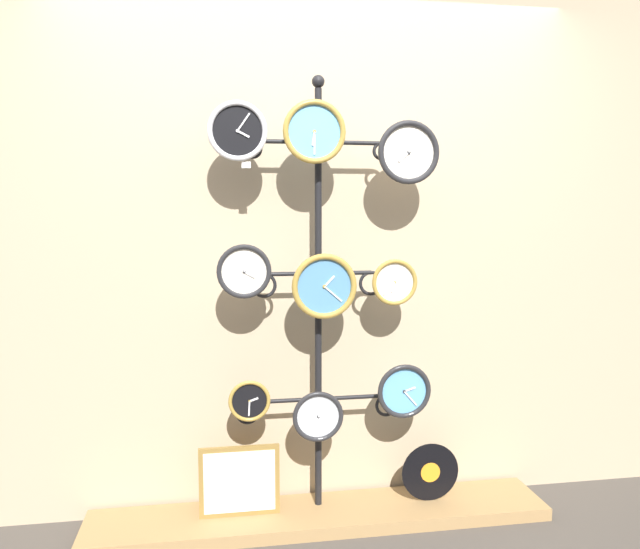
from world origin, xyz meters
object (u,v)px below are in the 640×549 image
clock_top_left (237,131)px  picture_frame (240,481)px  display_stand (318,390)px  clock_middle_right (394,282)px  clock_bottom_left (249,401)px  clock_top_right (408,152)px  vinyl_record (430,472)px  clock_top_center (314,132)px  clock_middle_left (244,271)px  clock_middle_center (324,286)px  clock_bottom_center (318,416)px  clock_bottom_right (404,391)px

clock_top_left → picture_frame: 1.60m
display_stand → clock_middle_right: size_ratio=9.63×
clock_top_left → clock_bottom_left: clock_top_left is taller
clock_top_left → display_stand: bearing=13.6°
display_stand → clock_top_right: 1.19m
vinyl_record → display_stand: bearing=174.3°
clock_top_center → clock_middle_left: (-0.32, 0.01, -0.62)m
clock_middle_center → clock_bottom_center: bearing=171.9°
clock_top_right → clock_bottom_center: clock_top_right is taller
display_stand → clock_bottom_right: display_stand is taller
clock_middle_right → clock_bottom_right: bearing=-11.2°
clock_top_right → clock_middle_center: 0.72m
clock_top_right → clock_middle_right: size_ratio=1.33×
vinyl_record → picture_frame: picture_frame is taller
clock_top_right → clock_bottom_right: size_ratio=1.10×
display_stand → vinyl_record: (0.55, -0.05, -0.43)m
clock_bottom_left → clock_bottom_right: 0.73m
display_stand → clock_bottom_center: 0.14m
clock_middle_right → clock_top_center: bearing=-176.8°
display_stand → clock_middle_left: size_ratio=8.60×
clock_middle_left → clock_top_right: bearing=-0.9°
display_stand → clock_bottom_left: 0.34m
clock_middle_center → vinyl_record: size_ratio=1.04×
clock_bottom_left → picture_frame: 0.39m
clock_top_right → clock_bottom_left: size_ratio=1.50×
display_stand → clock_top_center: size_ratio=7.43×
clock_middle_left → clock_middle_right: 0.70m
clock_bottom_left → picture_frame: size_ratio=0.51×
clock_top_left → clock_top_center: 0.34m
clock_top_left → clock_middle_center: bearing=-2.6°
clock_top_left → clock_bottom_center: bearing=-2.2°
clock_middle_right → clock_bottom_left: (-0.68, -0.00, -0.53)m
display_stand → clock_middle_left: 0.69m
clock_top_center → clock_bottom_right: bearing=1.5°
clock_top_center → picture_frame: (-0.35, 0.04, -1.61)m
clock_bottom_right → clock_top_right: bearing=-90.1°
clock_top_left → clock_middle_center: (0.38, -0.02, -0.69)m
display_stand → clock_bottom_left: bearing=-167.2°
clock_middle_right → clock_bottom_left: 0.87m
clock_middle_left → picture_frame: clock_middle_left is taller
clock_bottom_center → picture_frame: size_ratio=0.64×
display_stand → clock_middle_center: size_ratio=7.01×
clock_middle_right → vinyl_record: 0.97m
clock_top_right → clock_bottom_center: (-0.42, -0.00, -1.21)m
clock_bottom_left → clock_top_right: bearing=-1.9°
picture_frame → display_stand: bearing=8.0°
vinyl_record → clock_bottom_center: bearing=-175.1°
clock_top_center → clock_top_right: size_ratio=0.98×
clock_middle_left → clock_bottom_center: (0.33, -0.01, -0.68)m
clock_top_left → clock_middle_right: bearing=1.2°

